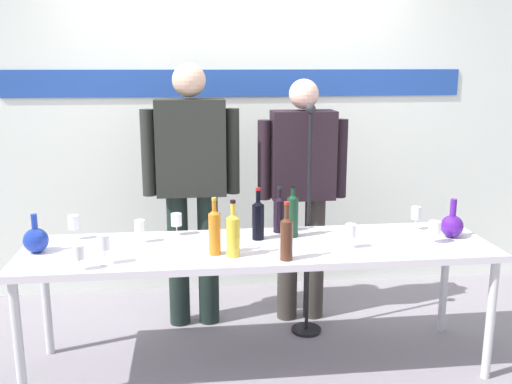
{
  "coord_description": "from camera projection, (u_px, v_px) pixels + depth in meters",
  "views": [
    {
      "loc": [
        -0.39,
        -3.09,
        1.77
      ],
      "look_at": [
        0.0,
        0.15,
        1.03
      ],
      "focal_mm": 39.99,
      "sensor_mm": 36.0,
      "label": 1
    }
  ],
  "objects": [
    {
      "name": "display_table",
      "position": [
        259.0,
        254.0,
        3.28
      ],
      "size": [
        2.68,
        0.69,
        0.75
      ],
      "color": "silver",
      "rests_on": "ground"
    },
    {
      "name": "wine_glass_right_2",
      "position": [
        435.0,
        228.0,
        3.29
      ],
      "size": [
        0.07,
        0.07,
        0.13
      ],
      "color": "white",
      "rests_on": "display_table"
    },
    {
      "name": "wine_bottle_0",
      "position": [
        279.0,
        213.0,
        3.5
      ],
      "size": [
        0.07,
        0.07,
        0.29
      ],
      "color": "black",
      "rests_on": "display_table"
    },
    {
      "name": "wine_bottle_3",
      "position": [
        293.0,
        214.0,
        3.4
      ],
      "size": [
        0.07,
        0.07,
        0.32
      ],
      "color": "#143623",
      "rests_on": "display_table"
    },
    {
      "name": "presenter_right",
      "position": [
        302.0,
        186.0,
        3.88
      ],
      "size": [
        0.61,
        0.22,
        1.67
      ],
      "color": "#36312C",
      "rests_on": "ground"
    },
    {
      "name": "microphone_stand",
      "position": [
        308.0,
        260.0,
        3.75
      ],
      "size": [
        0.2,
        0.2,
        1.53
      ],
      "color": "black",
      "rests_on": "ground"
    },
    {
      "name": "wine_glass_left_2",
      "position": [
        74.0,
        223.0,
        3.35
      ],
      "size": [
        0.06,
        0.06,
        0.15
      ],
      "color": "white",
      "rests_on": "display_table"
    },
    {
      "name": "presenter_left",
      "position": [
        191.0,
        178.0,
        3.77
      ],
      "size": [
        0.64,
        0.22,
        1.77
      ],
      "color": "black",
      "rests_on": "ground"
    },
    {
      "name": "wine_glass_left_3",
      "position": [
        79.0,
        253.0,
        2.85
      ],
      "size": [
        0.06,
        0.06,
        0.13
      ],
      "color": "white",
      "rests_on": "display_table"
    },
    {
      "name": "back_wall",
      "position": [
        238.0,
        99.0,
        4.37
      ],
      "size": [
        4.95,
        0.11,
        3.0
      ],
      "color": "white",
      "rests_on": "ground"
    },
    {
      "name": "wine_glass_left_1",
      "position": [
        140.0,
        227.0,
        3.29
      ],
      "size": [
        0.06,
        0.06,
        0.13
      ],
      "color": "white",
      "rests_on": "display_table"
    },
    {
      "name": "wine_glass_right_1",
      "position": [
        351.0,
        231.0,
        3.19
      ],
      "size": [
        0.06,
        0.06,
        0.14
      ],
      "color": "white",
      "rests_on": "display_table"
    },
    {
      "name": "wine_bottle_2",
      "position": [
        287.0,
        236.0,
        3.0
      ],
      "size": [
        0.07,
        0.07,
        0.32
      ],
      "color": "#4B2819",
      "rests_on": "display_table"
    },
    {
      "name": "ground_plane",
      "position": [
        259.0,
        364.0,
        3.43
      ],
      "size": [
        10.0,
        10.0,
        0.0
      ],
      "primitive_type": "plane",
      "color": "gray"
    },
    {
      "name": "decanter_blue_left",
      "position": [
        36.0,
        240.0,
        3.13
      ],
      "size": [
        0.14,
        0.14,
        0.22
      ],
      "color": "#1A34A0",
      "rests_on": "display_table"
    },
    {
      "name": "wine_glass_right_0",
      "position": [
        416.0,
        214.0,
        3.55
      ],
      "size": [
        0.06,
        0.06,
        0.15
      ],
      "color": "white",
      "rests_on": "display_table"
    },
    {
      "name": "wine_bottle_4",
      "position": [
        215.0,
        231.0,
        3.08
      ],
      "size": [
        0.07,
        0.07,
        0.32
      ],
      "color": "orange",
      "rests_on": "display_table"
    },
    {
      "name": "wine_bottle_5",
      "position": [
        233.0,
        233.0,
        3.05
      ],
      "size": [
        0.07,
        0.07,
        0.31
      ],
      "color": "gold",
      "rests_on": "display_table"
    },
    {
      "name": "wine_glass_left_0",
      "position": [
        104.0,
        243.0,
        2.93
      ],
      "size": [
        0.06,
        0.06,
        0.16
      ],
      "color": "white",
      "rests_on": "display_table"
    },
    {
      "name": "wine_bottle_1",
      "position": [
        258.0,
        218.0,
        3.35
      ],
      "size": [
        0.07,
        0.07,
        0.31
      ],
      "color": "black",
      "rests_on": "display_table"
    },
    {
      "name": "wine_glass_left_4",
      "position": [
        176.0,
        220.0,
        3.44
      ],
      "size": [
        0.07,
        0.07,
        0.14
      ],
      "color": "white",
      "rests_on": "display_table"
    },
    {
      "name": "decanter_blue_right",
      "position": [
        452.0,
        225.0,
        3.41
      ],
      "size": [
        0.13,
        0.13,
        0.23
      ],
      "color": "#4C198E",
      "rests_on": "display_table"
    }
  ]
}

